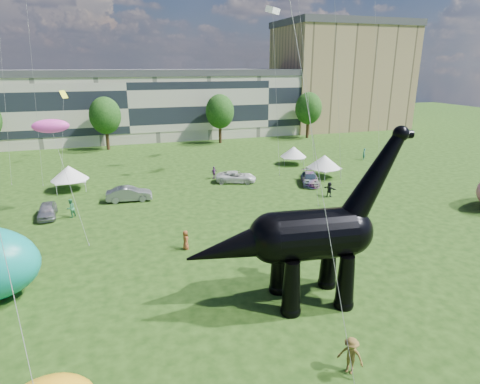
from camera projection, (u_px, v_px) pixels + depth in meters
name	position (u px, v px, depth m)	size (l,w,h in m)	color
ground	(322.00, 303.00, 24.59)	(220.00, 220.00, 0.00)	#16330C
terrace_row	(127.00, 108.00, 76.63)	(78.00, 11.00, 12.00)	beige
apartment_block	(340.00, 78.00, 91.92)	(28.00, 18.00, 22.00)	tan
tree_mid_left	(105.00, 113.00, 67.21)	(5.20, 5.20, 9.44)	#382314
tree_mid_right	(220.00, 109.00, 73.08)	(5.20, 5.20, 9.44)	#382314
tree_far_right	(309.00, 106.00, 78.36)	(5.20, 5.20, 9.44)	#382314
dinosaur_sculpture	(304.00, 238.00, 23.68)	(13.59, 4.08, 11.07)	black
car_silver	(47.00, 210.00, 38.22)	(1.61, 4.01, 1.37)	#ABACB0
car_grey	(129.00, 194.00, 42.80)	(1.66, 4.75, 1.56)	gray
car_white	(236.00, 177.00, 49.63)	(2.29, 4.96, 1.38)	silver
car_dark	(310.00, 179.00, 48.87)	(1.95, 4.79, 1.39)	#595960
gazebo_near	(324.00, 162.00, 51.57)	(5.33, 5.33, 2.91)	white
gazebo_far	(293.00, 152.00, 58.35)	(4.81, 4.81, 2.62)	silver
gazebo_left	(69.00, 173.00, 46.22)	(4.58, 4.58, 2.90)	white
visitors	(222.00, 216.00, 36.37)	(52.43, 39.42, 1.89)	black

